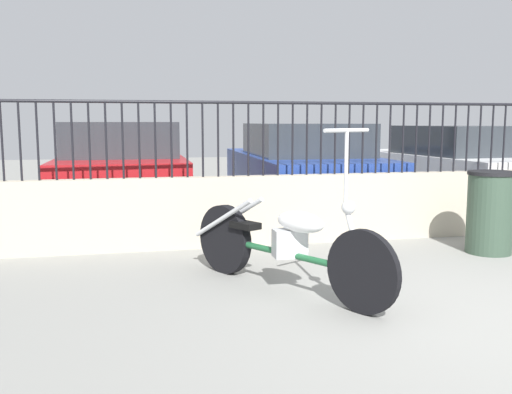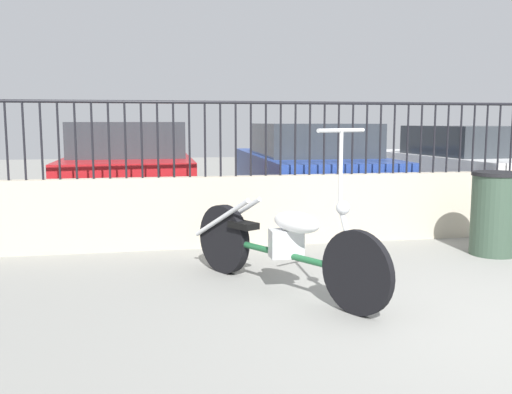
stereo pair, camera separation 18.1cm
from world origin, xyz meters
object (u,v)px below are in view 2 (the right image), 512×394
(trash_bin, at_px, (494,213))
(car_red, at_px, (130,167))
(motorcycle_green, at_px, (274,242))
(car_blue, at_px, (309,167))
(car_white, at_px, (463,165))

(trash_bin, relative_size, car_red, 0.22)
(motorcycle_green, height_order, car_blue, car_blue)
(motorcycle_green, xyz_separation_m, trash_bin, (2.67, 0.79, 0.05))
(motorcycle_green, xyz_separation_m, car_white, (4.48, 4.48, 0.28))
(car_white, bearing_deg, car_blue, 90.69)
(car_red, relative_size, car_blue, 0.94)
(car_blue, xyz_separation_m, car_white, (2.92, 0.24, -0.02))
(motorcycle_green, height_order, car_white, motorcycle_green)
(car_blue, height_order, car_white, car_blue)
(car_red, bearing_deg, trash_bin, -133.72)
(car_red, xyz_separation_m, car_blue, (2.90, -0.49, -0.01))
(trash_bin, bearing_deg, motorcycle_green, -163.52)
(trash_bin, height_order, car_red, car_red)
(trash_bin, xyz_separation_m, car_red, (-4.02, 3.93, 0.26))
(motorcycle_green, relative_size, trash_bin, 2.26)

